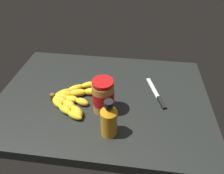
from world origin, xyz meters
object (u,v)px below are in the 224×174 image
(butter_knife, at_px, (157,95))
(banana_bunch, at_px, (72,99))
(peanut_butter_jar, at_px, (103,96))
(honey_bottle, at_px, (109,120))

(butter_knife, bearing_deg, banana_bunch, 13.13)
(peanut_butter_jar, bearing_deg, banana_bunch, -10.93)
(banana_bunch, xyz_separation_m, honey_bottle, (-0.18, 0.14, 0.05))
(banana_bunch, height_order, honey_bottle, honey_bottle)
(honey_bottle, bearing_deg, butter_knife, -128.83)
(butter_knife, bearing_deg, peanut_butter_jar, 26.68)
(honey_bottle, height_order, butter_knife, honey_bottle)
(banana_bunch, distance_m, peanut_butter_jar, 0.15)
(banana_bunch, bearing_deg, butter_knife, -166.87)
(banana_bunch, bearing_deg, peanut_butter_jar, 169.07)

